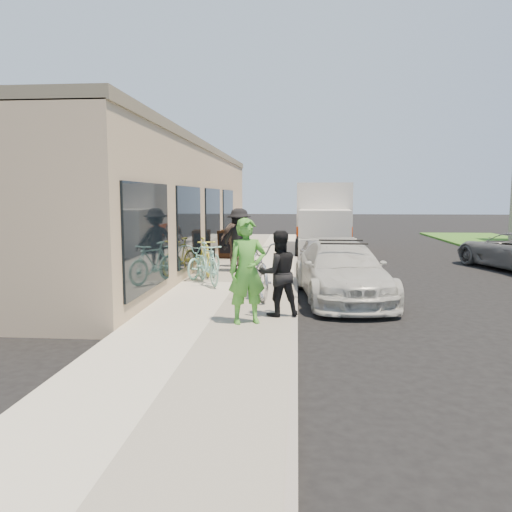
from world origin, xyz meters
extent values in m
plane|color=black|center=(0.00, 0.00, 0.00)|extent=(120.00, 120.00, 0.00)
cube|color=#B3AFA1|center=(-2.00, 3.00, 0.07)|extent=(3.00, 34.00, 0.15)
cube|color=gray|center=(-0.45, 3.00, 0.07)|extent=(0.12, 34.00, 0.13)
cube|color=tan|center=(-5.25, 8.00, 2.00)|extent=(3.50, 20.00, 4.00)
cube|color=#6A6150|center=(-5.25, 8.00, 4.10)|extent=(3.60, 20.00, 0.25)
cube|color=black|center=(-3.48, 0.00, 1.60)|extent=(0.06, 3.00, 2.20)
cube|color=black|center=(-3.48, 4.00, 1.60)|extent=(0.06, 3.00, 2.20)
cube|color=black|center=(-3.48, 8.00, 1.60)|extent=(0.06, 3.00, 2.20)
cube|color=black|center=(-3.48, 12.00, 1.60)|extent=(0.06, 3.00, 2.20)
cylinder|color=black|center=(-2.74, 3.62, 0.57)|extent=(0.06, 0.06, 0.83)
cylinder|color=black|center=(-2.81, 4.18, 0.57)|extent=(0.06, 0.06, 0.83)
cylinder|color=black|center=(-2.78, 3.90, 0.98)|extent=(0.13, 0.56, 0.06)
cube|color=black|center=(-2.98, 7.90, 0.68)|extent=(0.65, 0.31, 1.04)
cube|color=black|center=(-2.95, 8.27, 0.68)|extent=(0.65, 0.31, 1.04)
cube|color=black|center=(-2.99, 7.86, 0.73)|extent=(0.52, 0.21, 0.74)
imported|color=beige|center=(0.64, 1.75, 0.67)|extent=(2.34, 4.78, 1.34)
cylinder|color=black|center=(0.64, 1.25, 1.36)|extent=(1.06, 0.04, 0.04)
cylinder|color=black|center=(0.64, 2.14, 1.36)|extent=(1.06, 0.04, 0.04)
imported|color=#A2A3A8|center=(0.36, 5.76, 0.58)|extent=(1.40, 3.44, 1.17)
cube|color=beige|center=(0.67, 9.87, 0.95)|extent=(2.08, 2.08, 1.90)
cube|color=black|center=(0.67, 9.87, 1.35)|extent=(1.85, 0.14, 0.90)
cube|color=beige|center=(0.80, 12.86, 1.55)|extent=(2.47, 4.28, 2.89)
cube|color=#D53E0C|center=(0.80, 12.86, 0.90)|extent=(2.49, 4.31, 0.55)
cylinder|color=black|center=(-0.35, 9.41, 0.40)|extent=(0.28, 0.81, 0.80)
cylinder|color=black|center=(1.64, 9.33, 0.40)|extent=(0.28, 0.81, 0.80)
cylinder|color=black|center=(-0.30, 10.51, 0.40)|extent=(0.28, 0.81, 0.80)
cylinder|color=black|center=(1.69, 10.43, 0.40)|extent=(0.28, 0.81, 0.80)
cylinder|color=black|center=(-0.14, 14.30, 0.40)|extent=(0.28, 0.81, 0.80)
cylinder|color=black|center=(1.85, 14.21, 0.40)|extent=(0.28, 0.81, 0.80)
imported|color=silver|center=(-1.34, 1.37, 0.78)|extent=(1.46, 2.55, 1.27)
imported|color=#449130|center=(-1.30, -1.24, 1.10)|extent=(0.80, 0.66, 1.89)
imported|color=black|center=(-0.77, -0.62, 0.97)|extent=(0.96, 0.86, 1.63)
imported|color=#8CD1C5|center=(-2.73, 2.70, 0.69)|extent=(1.26, 1.83, 1.08)
imported|color=#8CD1C5|center=(-3.02, 3.83, 0.62)|extent=(1.17, 1.89, 0.94)
imported|color=gold|center=(-3.08, 4.17, 0.69)|extent=(1.07, 1.86, 1.08)
imported|color=black|center=(-2.17, 4.94, 1.11)|extent=(1.43, 1.22, 1.92)
imported|color=brown|center=(-2.42, 5.99, 1.05)|extent=(1.10, 0.99, 1.79)
camera|label=1|loc=(-0.42, -10.01, 2.42)|focal=35.00mm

